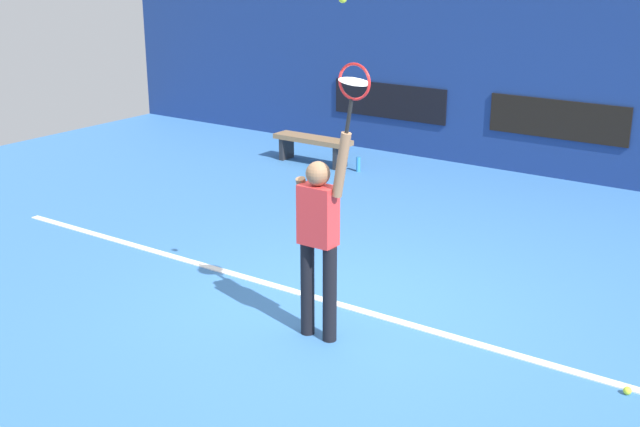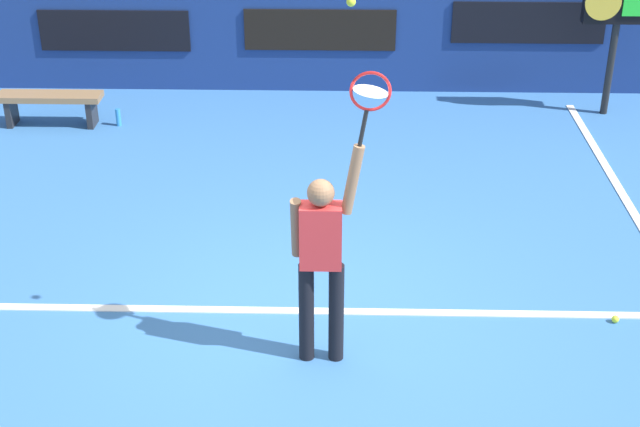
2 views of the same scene
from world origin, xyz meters
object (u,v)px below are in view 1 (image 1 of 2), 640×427
object	(u,v)px
tennis_player	(319,235)
spare_ball	(628,390)
tennis_racket	(354,86)
court_bench	(313,144)
water_bottle	(358,164)

from	to	relation	value
tennis_player	spare_ball	size ratio (longest dim) A/B	29.26
tennis_racket	court_bench	xyz separation A→B (m)	(-4.15, 5.19, -2.05)
water_bottle	spare_ball	world-z (taller)	water_bottle
tennis_racket	court_bench	bearing A→B (deg)	128.62
court_bench	water_bottle	world-z (taller)	court_bench
court_bench	tennis_racket	bearing A→B (deg)	-51.38
tennis_player	tennis_racket	distance (m)	1.42
tennis_racket	water_bottle	xyz separation A→B (m)	(-3.24, 5.19, -2.27)
tennis_player	tennis_racket	size ratio (longest dim) A/B	3.20
tennis_racket	spare_ball	xyz separation A→B (m)	(2.31, 0.60, -2.35)
tennis_player	water_bottle	bearing A→B (deg)	119.08
spare_ball	tennis_racket	bearing A→B (deg)	-165.47
water_bottle	tennis_racket	bearing A→B (deg)	-58.02
tennis_racket	spare_ball	bearing A→B (deg)	14.53
water_bottle	spare_ball	distance (m)	7.21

